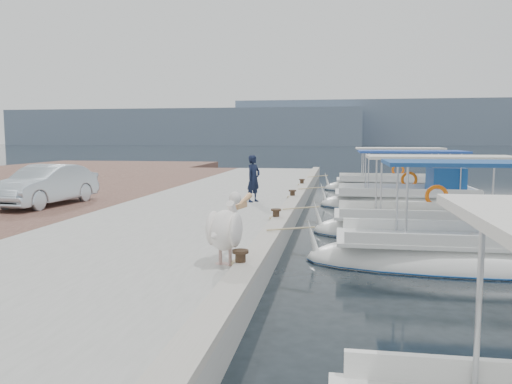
% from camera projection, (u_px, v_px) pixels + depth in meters
% --- Properties ---
extents(ground, '(400.00, 400.00, 0.00)m').
position_uv_depth(ground, '(283.00, 252.00, 11.89)').
color(ground, black).
rests_on(ground, ground).
extents(concrete_quay, '(6.00, 40.00, 0.50)m').
position_uv_depth(concrete_quay, '(212.00, 210.00, 17.24)').
color(concrete_quay, '#999994').
rests_on(concrete_quay, ground).
extents(quay_curb, '(0.44, 40.00, 0.12)m').
position_uv_depth(quay_curb, '(292.00, 202.00, 16.77)').
color(quay_curb, '#A49E92').
rests_on(quay_curb, concrete_quay).
extents(cobblestone_strip, '(4.00, 40.00, 0.50)m').
position_uv_depth(cobblestone_strip, '(78.00, 206.00, 18.04)').
color(cobblestone_strip, '#52332B').
rests_on(cobblestone_strip, ground).
extents(distant_hills, '(330.00, 60.00, 18.00)m').
position_uv_depth(distant_hills, '(407.00, 126.00, 204.12)').
color(distant_hills, slate).
rests_on(distant_hills, ground).
extents(fishing_caique_b, '(7.37, 2.19, 2.83)m').
position_uv_depth(fishing_caique_b, '(481.00, 261.00, 10.53)').
color(fishing_caique_b, white).
rests_on(fishing_caique_b, ground).
extents(fishing_caique_c, '(6.59, 2.26, 2.83)m').
position_uv_depth(fishing_caique_c, '(432.00, 231.00, 13.90)').
color(fishing_caique_c, white).
rests_on(fishing_caique_c, ground).
extents(fishing_caique_d, '(6.67, 2.58, 2.83)m').
position_uv_depth(fishing_caique_d, '(408.00, 202.00, 19.64)').
color(fishing_caique_d, white).
rests_on(fishing_caique_d, ground).
extents(fishing_caique_e, '(7.25, 2.37, 2.83)m').
position_uv_depth(fishing_caique_e, '(394.00, 188.00, 25.95)').
color(fishing_caique_e, white).
rests_on(fishing_caique_e, ground).
extents(mooring_bollards, '(0.28, 20.28, 0.33)m').
position_uv_depth(mooring_bollards, '(276.00, 214.00, 13.34)').
color(mooring_bollards, black).
rests_on(mooring_bollards, concrete_quay).
extents(pelican, '(0.73, 1.62, 1.25)m').
position_uv_depth(pelican, '(226.00, 228.00, 8.70)').
color(pelican, tan).
rests_on(pelican, concrete_quay).
extents(fisherman, '(0.64, 0.71, 1.63)m').
position_uv_depth(fisherman, '(254.00, 179.00, 17.28)').
color(fisherman, black).
rests_on(fisherman, concrete_quay).
extents(parked_car, '(1.82, 4.17, 1.33)m').
position_uv_depth(parked_car, '(46.00, 185.00, 16.45)').
color(parked_car, silver).
rests_on(parked_car, cobblestone_strip).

